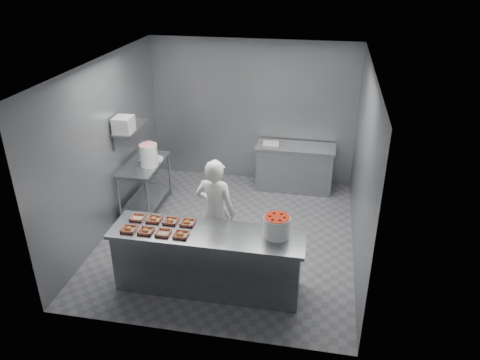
% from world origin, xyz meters
% --- Properties ---
extents(floor, '(4.50, 4.50, 0.00)m').
position_xyz_m(floor, '(0.00, 0.00, 0.00)').
color(floor, '#4C4C51').
rests_on(floor, ground).
extents(ceiling, '(4.50, 4.50, 0.00)m').
position_xyz_m(ceiling, '(0.00, 0.00, 2.80)').
color(ceiling, white).
rests_on(ceiling, wall_back).
extents(wall_back, '(4.00, 0.04, 2.80)m').
position_xyz_m(wall_back, '(0.00, 2.25, 1.40)').
color(wall_back, slate).
rests_on(wall_back, ground).
extents(wall_left, '(0.04, 4.50, 2.80)m').
position_xyz_m(wall_left, '(-2.00, 0.00, 1.40)').
color(wall_left, slate).
rests_on(wall_left, ground).
extents(wall_right, '(0.04, 4.50, 2.80)m').
position_xyz_m(wall_right, '(2.00, 0.00, 1.40)').
color(wall_right, slate).
rests_on(wall_right, ground).
extents(service_counter, '(2.60, 0.70, 0.90)m').
position_xyz_m(service_counter, '(0.00, -1.35, 0.45)').
color(service_counter, slate).
rests_on(service_counter, ground).
extents(prep_table, '(0.60, 1.20, 0.90)m').
position_xyz_m(prep_table, '(-1.65, 0.60, 0.59)').
color(prep_table, slate).
rests_on(prep_table, ground).
extents(back_counter, '(1.50, 0.60, 0.90)m').
position_xyz_m(back_counter, '(0.90, 1.90, 0.45)').
color(back_counter, slate).
rests_on(back_counter, ground).
extents(wall_shelf, '(0.35, 0.90, 0.03)m').
position_xyz_m(wall_shelf, '(-1.82, 0.60, 1.55)').
color(wall_shelf, slate).
rests_on(wall_shelf, wall_left).
extents(tray_0, '(0.19, 0.18, 0.06)m').
position_xyz_m(tray_0, '(-1.04, -1.50, 0.92)').
color(tray_0, tan).
rests_on(tray_0, service_counter).
extents(tray_1, '(0.19, 0.18, 0.06)m').
position_xyz_m(tray_1, '(-0.80, -1.50, 0.92)').
color(tray_1, tan).
rests_on(tray_1, service_counter).
extents(tray_2, '(0.19, 0.18, 0.04)m').
position_xyz_m(tray_2, '(-0.55, -1.50, 0.92)').
color(tray_2, tan).
rests_on(tray_2, service_counter).
extents(tray_3, '(0.19, 0.18, 0.06)m').
position_xyz_m(tray_3, '(-0.32, -1.50, 0.92)').
color(tray_3, tan).
rests_on(tray_3, service_counter).
extents(tray_4, '(0.19, 0.18, 0.04)m').
position_xyz_m(tray_4, '(-1.03, -1.20, 0.92)').
color(tray_4, tan).
rests_on(tray_4, service_counter).
extents(tray_5, '(0.19, 0.18, 0.06)m').
position_xyz_m(tray_5, '(-0.80, -1.20, 0.92)').
color(tray_5, tan).
rests_on(tray_5, service_counter).
extents(tray_6, '(0.19, 0.18, 0.06)m').
position_xyz_m(tray_6, '(-0.56, -1.20, 0.92)').
color(tray_6, tan).
rests_on(tray_6, service_counter).
extents(tray_7, '(0.19, 0.18, 0.06)m').
position_xyz_m(tray_7, '(-0.32, -1.20, 0.92)').
color(tray_7, tan).
rests_on(tray_7, service_counter).
extents(worker, '(0.65, 0.48, 1.64)m').
position_xyz_m(worker, '(-0.05, -0.67, 0.82)').
color(worker, white).
rests_on(worker, ground).
extents(strawberry_tub, '(0.35, 0.35, 0.29)m').
position_xyz_m(strawberry_tub, '(0.90, -1.26, 1.05)').
color(strawberry_tub, silver).
rests_on(strawberry_tub, service_counter).
extents(glaze_bucket, '(0.32, 0.30, 0.47)m').
position_xyz_m(glaze_bucket, '(-1.51, 0.54, 1.10)').
color(glaze_bucket, silver).
rests_on(glaze_bucket, prep_table).
extents(bucket_lid, '(0.34, 0.34, 0.02)m').
position_xyz_m(bucket_lid, '(-1.52, 0.79, 0.91)').
color(bucket_lid, silver).
rests_on(bucket_lid, prep_table).
extents(rag, '(0.18, 0.17, 0.02)m').
position_xyz_m(rag, '(-1.69, 0.69, 0.91)').
color(rag, '#CCB28C').
rests_on(rag, prep_table).
extents(appliance, '(0.30, 0.34, 0.25)m').
position_xyz_m(appliance, '(-1.82, 0.36, 1.69)').
color(appliance, gray).
rests_on(appliance, wall_shelf).
extents(paper_stack, '(0.32, 0.25, 0.04)m').
position_xyz_m(paper_stack, '(0.43, 1.90, 0.92)').
color(paper_stack, silver).
rests_on(paper_stack, back_counter).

